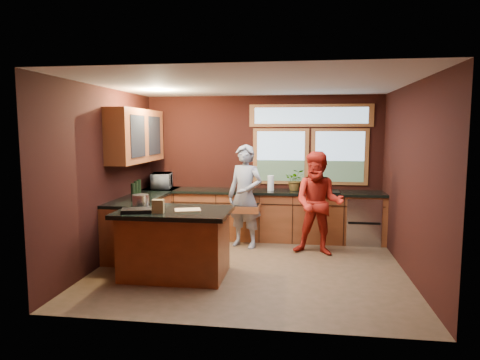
% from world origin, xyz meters
% --- Properties ---
extents(floor, '(4.50, 4.50, 0.00)m').
position_xyz_m(floor, '(0.00, 0.00, 0.00)').
color(floor, brown).
rests_on(floor, ground).
extents(room_shell, '(4.52, 4.02, 2.71)m').
position_xyz_m(room_shell, '(-0.60, 0.32, 1.80)').
color(room_shell, black).
rests_on(room_shell, ground).
extents(back_counter, '(4.50, 0.64, 0.93)m').
position_xyz_m(back_counter, '(0.20, 1.70, 0.46)').
color(back_counter, brown).
rests_on(back_counter, floor).
extents(left_counter, '(0.64, 2.30, 0.93)m').
position_xyz_m(left_counter, '(-1.95, 0.85, 0.47)').
color(left_counter, brown).
rests_on(left_counter, floor).
extents(island, '(1.55, 1.05, 0.95)m').
position_xyz_m(island, '(-1.00, -0.52, 0.48)').
color(island, brown).
rests_on(island, floor).
extents(person_grey, '(0.77, 0.65, 1.80)m').
position_xyz_m(person_grey, '(-0.22, 1.13, 0.90)').
color(person_grey, slate).
rests_on(person_grey, floor).
extents(person_red, '(0.93, 0.78, 1.71)m').
position_xyz_m(person_red, '(1.03, 0.83, 0.85)').
color(person_red, '#A71F13').
rests_on(person_red, floor).
extents(microwave, '(0.47, 0.60, 0.30)m').
position_xyz_m(microwave, '(-1.92, 1.70, 1.08)').
color(microwave, '#999999').
rests_on(microwave, left_counter).
extents(potted_plant, '(0.36, 0.31, 0.40)m').
position_xyz_m(potted_plant, '(0.63, 1.75, 1.13)').
color(potted_plant, '#999999').
rests_on(potted_plant, back_counter).
extents(paper_towel, '(0.12, 0.12, 0.28)m').
position_xyz_m(paper_towel, '(0.18, 1.70, 1.07)').
color(paper_towel, silver).
rests_on(paper_towel, back_counter).
extents(cutting_board, '(0.41, 0.35, 0.02)m').
position_xyz_m(cutting_board, '(-0.80, -0.57, 0.95)').
color(cutting_board, tan).
rests_on(cutting_board, island).
extents(stock_pot, '(0.24, 0.24, 0.18)m').
position_xyz_m(stock_pot, '(-1.55, -0.37, 1.03)').
color(stock_pot, silver).
rests_on(stock_pot, island).
extents(paper_bag, '(0.17, 0.14, 0.18)m').
position_xyz_m(paper_bag, '(-1.15, -0.77, 1.03)').
color(paper_bag, brown).
rests_on(paper_bag, island).
extents(black_tray, '(0.46, 0.39, 0.05)m').
position_xyz_m(black_tray, '(-1.45, -0.77, 0.97)').
color(black_tray, black).
rests_on(black_tray, island).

